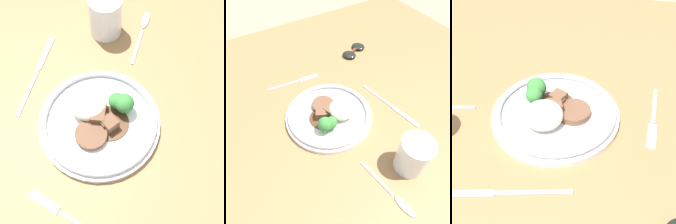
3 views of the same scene
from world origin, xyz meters
TOP-DOWN VIEW (x-y plane):
  - ground_plane at (0.00, 0.00)m, footprint 8.00×8.00m
  - dining_table at (0.00, 0.00)m, footprint 1.18×1.27m
  - plate at (-0.02, -0.05)m, footprint 0.25×0.25m
  - juice_glass at (0.20, 0.04)m, footprint 0.08×0.08m
  - fork at (-0.21, -0.07)m, footprint 0.03×0.17m
  - knife at (0.03, 0.13)m, footprint 0.21×0.05m
  - spoon at (0.25, -0.04)m, footprint 0.16×0.04m
  - sunglasses at (-0.25, 0.18)m, footprint 0.09×0.12m

SIDE VIEW (x-z plane):
  - ground_plane at x=0.00m, z-range 0.00..0.00m
  - dining_table at x=0.00m, z-range 0.00..0.04m
  - fork at x=-0.21m, z-range 0.04..0.04m
  - knife at x=0.03m, z-range 0.04..0.04m
  - spoon at x=0.25m, z-range 0.03..0.04m
  - sunglasses at x=-0.25m, z-range 0.04..0.05m
  - plate at x=-0.02m, z-range 0.02..0.08m
  - juice_glass at x=0.20m, z-range 0.03..0.13m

